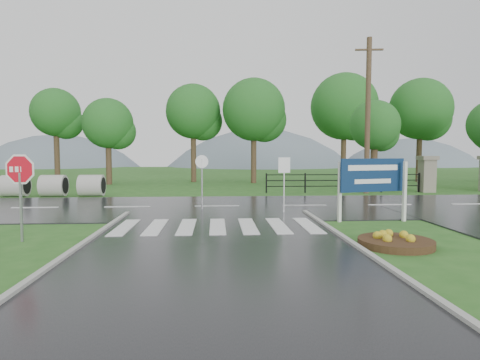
{
  "coord_description": "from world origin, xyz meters",
  "views": [
    {
      "loc": [
        -0.05,
        -7.99,
        2.48
      ],
      "look_at": [
        0.8,
        6.0,
        1.5
      ],
      "focal_mm": 30.0,
      "sensor_mm": 36.0,
      "label": 1
    }
  ],
  "objects": [
    {
      "name": "estate_billboard",
      "position": [
        5.51,
        5.87,
        1.55
      ],
      "size": [
        2.51,
        0.69,
        2.25
      ],
      "color": "silver",
      "rests_on": "ground"
    },
    {
      "name": "pillar_west",
      "position": [
        13.0,
        16.0,
        1.18
      ],
      "size": [
        1.0,
        1.0,
        2.24
      ],
      "color": "gray",
      "rests_on": "ground"
    },
    {
      "name": "crosswalk",
      "position": [
        0.0,
        5.0,
        0.06
      ],
      "size": [
        6.5,
        2.8,
        0.02
      ],
      "color": "silver",
      "rests_on": "ground"
    },
    {
      "name": "reg_sign_small",
      "position": [
        2.69,
        7.94,
        1.59
      ],
      "size": [
        0.5,
        0.13,
        2.26
      ],
      "color": "#939399",
      "rests_on": "ground"
    },
    {
      "name": "treeline",
      "position": [
        1.0,
        24.0,
        0.0
      ],
      "size": [
        83.2,
        5.2,
        10.0
      ],
      "color": "#1C5C1F",
      "rests_on": "ground"
    },
    {
      "name": "utility_pole_east",
      "position": [
        8.98,
        15.5,
        4.67
      ],
      "size": [
        1.64,
        0.31,
        9.2
      ],
      "color": "#473523",
      "rests_on": "ground"
    },
    {
      "name": "entrance_tree_left",
      "position": [
        10.23,
        17.5,
        4.17
      ],
      "size": [
        3.2,
        3.2,
        5.82
      ],
      "color": "#3D2B1C",
      "rests_on": "ground"
    },
    {
      "name": "reg_sign_round",
      "position": [
        -0.64,
        9.02,
        1.48
      ],
      "size": [
        0.55,
        0.08,
        2.35
      ],
      "color": "#939399",
      "rests_on": "ground"
    },
    {
      "name": "ground",
      "position": [
        0.0,
        0.0,
        0.0
      ],
      "size": [
        120.0,
        120.0,
        0.0
      ],
      "primitive_type": "plane",
      "color": "#285D1F",
      "rests_on": "ground"
    },
    {
      "name": "flower_bed",
      "position": [
        4.67,
        2.13,
        0.14
      ],
      "size": [
        1.93,
        1.93,
        0.39
      ],
      "color": "#332111",
      "rests_on": "ground"
    },
    {
      "name": "stop_sign",
      "position": [
        -5.42,
        3.31,
        1.8
      ],
      "size": [
        1.14,
        0.17,
        2.58
      ],
      "color": "#939399",
      "rests_on": "ground"
    },
    {
      "name": "main_road",
      "position": [
        0.0,
        10.0,
        0.0
      ],
      "size": [
        90.0,
        8.0,
        0.04
      ],
      "primitive_type": "cube",
      "color": "black",
      "rests_on": "ground"
    },
    {
      "name": "hills",
      "position": [
        3.49,
        65.0,
        -15.54
      ],
      "size": [
        102.0,
        48.0,
        48.0
      ],
      "color": "slate",
      "rests_on": "ground"
    },
    {
      "name": "fence_west",
      "position": [
        7.75,
        16.0,
        0.72
      ],
      "size": [
        9.58,
        0.08,
        1.2
      ],
      "color": "black",
      "rests_on": "ground"
    }
  ]
}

